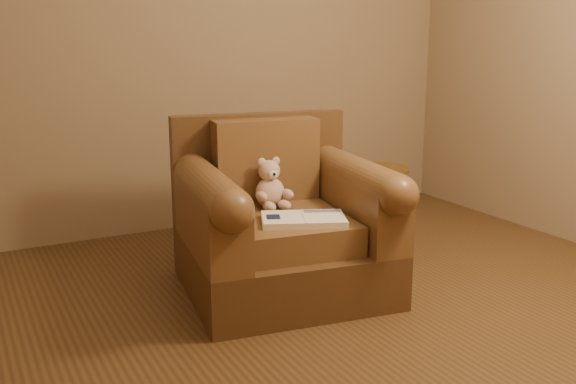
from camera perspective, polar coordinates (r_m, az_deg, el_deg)
name	(u,v)px	position (r m, az deg, el deg)	size (l,w,h in m)	color
floor	(363,328)	(3.13, 6.66, -11.88)	(4.00, 4.00, 0.00)	#52371C
armchair	(281,225)	(3.46, -0.65, -2.97)	(1.15, 1.11, 0.92)	#4E321A
teddy_bear	(271,188)	(3.48, -1.53, 0.33)	(0.20, 0.23, 0.28)	#CCA38E
guidebook	(303,219)	(3.21, 1.38, -2.44)	(0.48, 0.40, 0.03)	beige
side_table	(375,208)	(4.04, 7.73, -1.44)	(0.40, 0.40, 0.56)	gold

